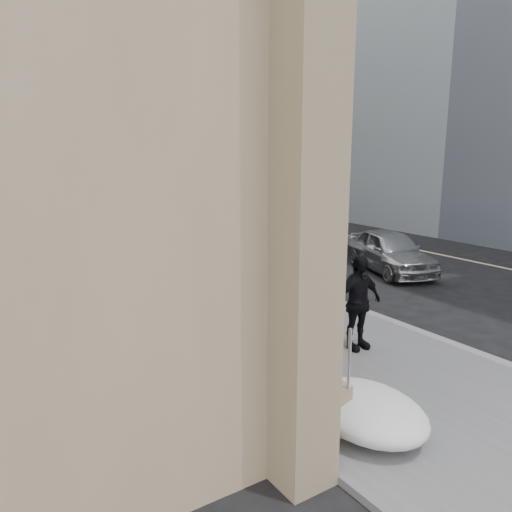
{
  "coord_description": "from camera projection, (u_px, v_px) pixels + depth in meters",
  "views": [
    {
      "loc": [
        -6.48,
        -6.74,
        4.27
      ],
      "look_at": [
        -0.09,
        3.01,
        1.7
      ],
      "focal_mm": 35.0,
      "sensor_mm": 36.0,
      "label": 1
    }
  ],
  "objects": [
    {
      "name": "pedestrian",
      "position": [
        358.0,
        302.0,
        10.28
      ],
      "size": [
        1.2,
        0.57,
        2.0
      ],
      "primitive_type": "imported",
      "rotation": [
        0.0,
        0.0,
        -0.07
      ],
      "color": "black",
      "rests_on": "sidewalk"
    },
    {
      "name": "streetlight_far",
      "position": [
        65.0,
        142.0,
        38.16
      ],
      "size": [
        1.71,
        0.24,
        8.0
      ],
      "color": "#2D2D30",
      "rests_on": "ground"
    },
    {
      "name": "bg_building_mid",
      "position": [
        18.0,
        61.0,
        58.05
      ],
      "size": [
        30.0,
        12.0,
        28.0
      ],
      "primitive_type": "cube",
      "color": "slate",
      "rests_on": "ground"
    },
    {
      "name": "snow_bank",
      "position": [
        132.0,
        270.0,
        15.66
      ],
      "size": [
        1.7,
        18.1,
        0.76
      ],
      "color": "silver",
      "rests_on": "sidewalk"
    },
    {
      "name": "car_silver",
      "position": [
        390.0,
        251.0,
        17.28
      ],
      "size": [
        3.07,
        4.61,
        1.46
      ],
      "primitive_type": "imported",
      "rotation": [
        0.0,
        0.0,
        -0.35
      ],
      "color": "#929598",
      "rests_on": "ground"
    },
    {
      "name": "far_podium",
      "position": [
        433.0,
        191.0,
        25.92
      ],
      "size": [
        2.0,
        80.0,
        4.0
      ],
      "primitive_type": "cube",
      "color": "#877857",
      "rests_on": "ground"
    },
    {
      "name": "mounted_horse_left",
      "position": [
        204.0,
        289.0,
        11.12
      ],
      "size": [
        1.61,
        2.46,
        2.62
      ],
      "rotation": [
        0.0,
        0.0,
        3.42
      ],
      "color": "#553219",
      "rests_on": "sidewalk"
    },
    {
      "name": "mounted_horse_right",
      "position": [
        234.0,
        251.0,
        14.45
      ],
      "size": [
        1.92,
        2.12,
        2.75
      ],
      "rotation": [
        0.0,
        0.0,
        3.07
      ],
      "color": "#3E2611",
      "rests_on": "sidewalk"
    },
    {
      "name": "curb",
      "position": [
        216.0,
        257.0,
        19.45
      ],
      "size": [
        0.24,
        80.0,
        0.12
      ],
      "primitive_type": "cube",
      "color": "slate",
      "rests_on": "ground"
    },
    {
      "name": "car_grey",
      "position": [
        248.0,
        203.0,
        31.96
      ],
      "size": [
        2.93,
        5.24,
        1.44
      ],
      "primitive_type": "imported",
      "rotation": [
        0.0,
        0.0,
        2.95
      ],
      "color": "#4F5056",
      "rests_on": "ground"
    },
    {
      "name": "sidewalk",
      "position": [
        153.0,
        265.0,
        18.05
      ],
      "size": [
        5.0,
        80.0,
        0.12
      ],
      "primitive_type": "cube",
      "color": "#545356",
      "rests_on": "ground"
    },
    {
      "name": "streetlight_mid",
      "position": [
        173.0,
        139.0,
        21.81
      ],
      "size": [
        1.71,
        0.24,
        8.0
      ],
      "color": "#2D2D30",
      "rests_on": "ground"
    },
    {
      "name": "ground",
      "position": [
        343.0,
        366.0,
        9.89
      ],
      "size": [
        140.0,
        140.0,
        0.0
      ],
      "primitive_type": "plane",
      "color": "black",
      "rests_on": "ground"
    },
    {
      "name": "traffic_signal",
      "position": [
        104.0,
        151.0,
        28.12
      ],
      "size": [
        4.1,
        0.22,
        6.0
      ],
      "color": "#2D2D30",
      "rests_on": "ground"
    },
    {
      "name": "lane_line",
      "position": [
        362.0,
        238.0,
        23.68
      ],
      "size": [
        0.15,
        70.0,
        0.01
      ],
      "primitive_type": "cube",
      "color": "#BFB78C",
      "rests_on": "ground"
    }
  ]
}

